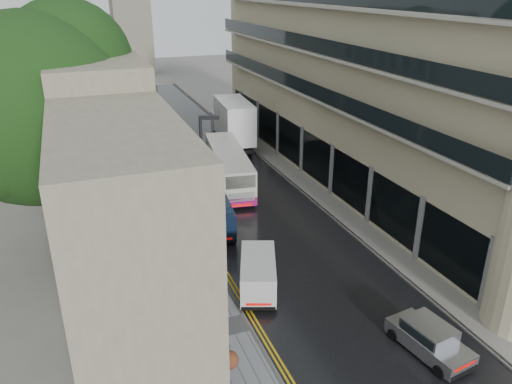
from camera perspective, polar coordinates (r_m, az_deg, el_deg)
road at (r=38.73m, az=-2.98°, el=0.88°), size 9.00×85.00×0.02m
left_sidewalk at (r=37.51m, az=-11.51°, el=-0.24°), size 2.70×85.00×0.12m
right_sidewalk at (r=40.54m, az=4.31°, el=1.95°), size 1.80×85.00×0.12m
old_shop_row at (r=37.76m, az=-18.33°, el=8.73°), size 4.50×56.00×12.00m
modern_block at (r=39.66m, az=12.12°, el=11.49°), size 8.00×40.00×14.00m
tree_near at (r=27.87m, az=-23.51°, el=5.25°), size 10.56×10.56×13.89m
tree_far at (r=40.65m, az=-22.53°, el=9.43°), size 9.24×9.24×12.46m
cream_bus at (r=35.58m, az=-4.08°, el=1.20°), size 3.72×10.27×2.74m
white_lorry at (r=45.25m, az=-3.62°, el=7.16°), size 3.30×8.80×4.52m
silver_hatchback at (r=21.90m, az=20.42°, el=-17.84°), size 2.13×3.86×1.37m
white_van at (r=24.26m, az=-1.63°, el=-11.13°), size 3.00×4.35×1.81m
navy_van at (r=29.70m, az=-5.89°, el=-3.82°), size 2.40×4.86×2.38m
pedestrian at (r=27.76m, az=-7.53°, el=-6.27°), size 0.72×0.50×1.89m
lamp_post_near at (r=25.23m, az=-6.00°, el=-0.85°), size 0.97×0.54×8.54m
lamp_post_far at (r=44.82m, az=-13.81°, el=8.30°), size 0.83×0.34×7.20m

